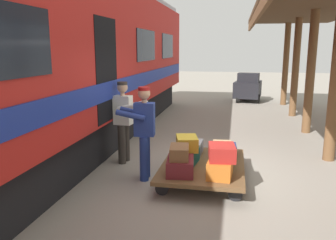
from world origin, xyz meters
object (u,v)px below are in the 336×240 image
Objects in this scene: porter_by_door at (124,119)px; baggage_tug at (248,88)px; train_car at (36,64)px; suitcase_teal_softside at (185,156)px; suitcase_gray_aluminum at (189,147)px; suitcase_olive_duffel at (222,160)px; suitcase_yellow_case at (187,143)px; suitcase_brown_leather at (179,152)px; suitcase_red_plastic at (222,152)px; suitcase_tan_vintage at (222,149)px; luggage_cart at (203,166)px; suitcase_navy_fabric at (223,150)px; suitcase_maroon_trunk at (180,166)px; porter_in_overalls at (143,130)px; suitcase_orange_carryall at (220,168)px.

porter_by_door reaches higher than baggage_tug.
suitcase_teal_softside is at bearing 173.58° from train_car.
train_car is 31.81× the size of suitcase_gray_aluminum.
suitcase_olive_duffel is 1.18× the size of suitcase_yellow_case.
porter_by_door reaches higher than suitcase_gray_aluminum.
suitcase_red_plastic is (-0.70, -0.02, 0.03)m from suitcase_brown_leather.
suitcase_teal_softside is 1.12× the size of suitcase_tan_vintage.
suitcase_teal_softside is 0.67m from suitcase_olive_duffel.
luggage_cart is 4.15× the size of suitcase_red_plastic.
luggage_cart is 0.69m from suitcase_navy_fabric.
suitcase_yellow_case is (-0.03, -0.58, 0.24)m from suitcase_maroon_trunk.
suitcase_yellow_case is at bearing -92.82° from suitcase_maroon_trunk.
porter_in_overalls and porter_by_door have the same top height.
suitcase_red_plastic is 1.49m from porter_in_overalls.
porter_by_door is (2.05, -0.07, 0.52)m from suitcase_navy_fabric.
suitcase_navy_fabric is 1.38m from suitcase_brown_leather.
suitcase_maroon_trunk is at bearing 41.79° from suitcase_tan_vintage.
suitcase_navy_fabric is 1.35m from suitcase_maroon_trunk.
suitcase_red_plastic is 2.41m from porter_by_door.
suitcase_maroon_trunk is at bearing 82.42° from baggage_tug.
suitcase_navy_fabric is 1.69m from porter_in_overalls.
train_car is 10.25× the size of porter_in_overalls.
suitcase_yellow_case is (0.64, 0.01, 0.28)m from suitcase_olive_duffel.
train_car reaches higher than suitcase_red_plastic.
porter_in_overalls is at bearing 9.67° from luggage_cart.
suitcase_teal_softside is 0.29× the size of porter_in_overalls.
baggage_tug is at bearing -94.25° from suitcase_olive_duffel.
suitcase_gray_aluminum is at bearing -59.34° from suitcase_red_plastic.
suitcase_tan_vintage is at bearing -178.99° from suitcase_teal_softside.
suitcase_teal_softside is 0.84× the size of suitcase_olive_duffel.
porter_by_door is at bearing -31.33° from suitcase_orange_carryall.
suitcase_gray_aluminum is 1.10× the size of suitcase_yellow_case.
suitcase_navy_fabric is at bearing 85.48° from baggage_tug.
suitcase_orange_carryall is 0.67m from suitcase_maroon_trunk.
suitcase_brown_leather reaches higher than suitcase_gray_aluminum.
suitcase_gray_aluminum is at bearing -87.25° from suitcase_yellow_case.
suitcase_tan_vintage is (-0.34, -0.01, 0.34)m from luggage_cart.
suitcase_gray_aluminum is 0.93× the size of suitcase_olive_duffel.
suitcase_olive_duffel reaches higher than luggage_cart.
suitcase_tan_vintage is (-3.77, 0.34, -1.46)m from train_car.
suitcase_maroon_trunk is 1.23× the size of suitcase_yellow_case.
suitcase_teal_softside reaches higher than suitcase_olive_duffel.
suitcase_navy_fabric is 0.67m from suitcase_gray_aluminum.
suitcase_gray_aluminum reaches higher than suitcase_teal_softside.
suitcase_brown_leather is 0.27× the size of baggage_tug.
suitcase_orange_carryall is (-3.77, 0.94, -1.62)m from train_car.
suitcase_maroon_trunk is at bearing 90.00° from suitcase_teal_softside.
suitcase_red_plastic reaches higher than suitcase_olive_duffel.
porter_by_door is (1.38, -1.25, 0.50)m from suitcase_maroon_trunk.
suitcase_navy_fabric is 0.28× the size of baggage_tug.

